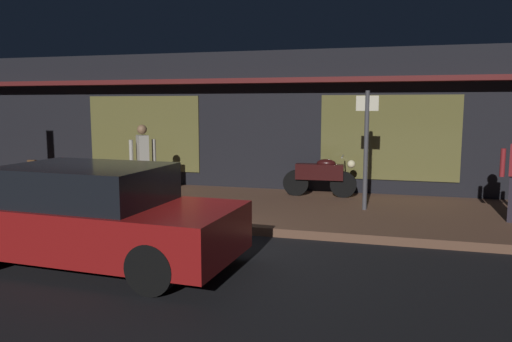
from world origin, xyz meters
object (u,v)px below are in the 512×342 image
at_px(motorcycle, 321,175).
at_px(person_photographer, 143,159).
at_px(sign_post, 366,143).
at_px(parked_car_far, 93,216).
at_px(bicycle_parked, 42,181).

bearing_deg(motorcycle, person_photographer, -163.90).
xyz_separation_m(motorcycle, person_photographer, (-3.95, -1.14, 0.38)).
relative_size(sign_post, parked_car_far, 0.57).
xyz_separation_m(bicycle_parked, parked_car_far, (3.75, -3.61, 0.20)).
relative_size(person_photographer, parked_car_far, 0.40).
height_order(bicycle_parked, person_photographer, person_photographer).
bearing_deg(person_photographer, motorcycle, 16.10).
height_order(bicycle_parked, parked_car_far, parked_car_far).
relative_size(motorcycle, person_photographer, 1.02).
height_order(person_photographer, sign_post, sign_post).
bearing_deg(parked_car_far, person_photographer, 109.25).
xyz_separation_m(motorcycle, parked_car_far, (-2.48, -5.36, 0.06)).
distance_m(bicycle_parked, person_photographer, 2.42).
xyz_separation_m(sign_post, parked_car_far, (-3.55, -4.13, -0.81)).
distance_m(person_photographer, sign_post, 5.05).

